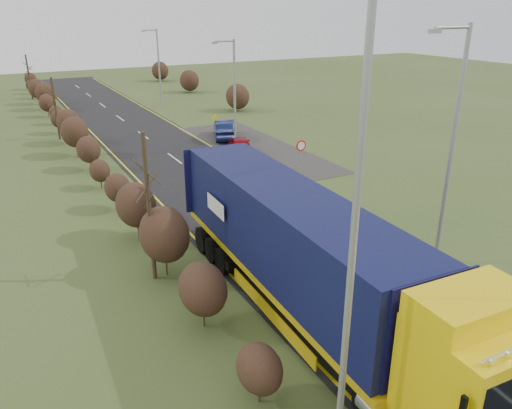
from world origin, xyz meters
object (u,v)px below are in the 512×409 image
object	(u,v)px
streetlight_near	(451,141)
speed_sign	(301,152)
car_blue_sedan	(225,129)
lorry	(309,255)
car_red_hatchback	(240,145)

from	to	relation	value
streetlight_near	speed_sign	xyz separation A→B (m)	(1.13, 12.31, -3.62)
car_blue_sedan	streetlight_near	xyz separation A→B (m)	(-1.30, -24.20, 4.61)
car_blue_sedan	streetlight_near	size ratio (longest dim) A/B	0.48
streetlight_near	speed_sign	world-z (taller)	streetlight_near
car_blue_sedan	lorry	bearing A→B (deg)	92.11
streetlight_near	car_blue_sedan	bearing A→B (deg)	86.91
lorry	car_red_hatchback	bearing A→B (deg)	72.08
lorry	streetlight_near	size ratio (longest dim) A/B	1.68
car_red_hatchback	speed_sign	world-z (taller)	speed_sign
car_blue_sedan	car_red_hatchback	bearing A→B (deg)	99.48
car_red_hatchback	car_blue_sedan	size ratio (longest dim) A/B	0.83
car_blue_sedan	streetlight_near	bearing A→B (deg)	107.67
car_red_hatchback	car_blue_sedan	distance (m)	4.98
car_red_hatchback	speed_sign	size ratio (longest dim) A/B	1.56
car_red_hatchback	streetlight_near	distance (m)	19.89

